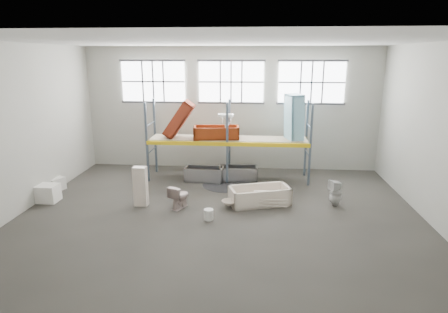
# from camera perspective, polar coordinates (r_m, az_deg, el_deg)

# --- Properties ---
(floor) EXTENTS (12.00, 10.00, 0.10)m
(floor) POSITION_cam_1_polar(r_m,az_deg,el_deg) (11.54, -0.63, -8.90)
(floor) COLOR #413E37
(floor) RESTS_ON ground
(ceiling) EXTENTS (12.00, 10.00, 0.10)m
(ceiling) POSITION_cam_1_polar(r_m,az_deg,el_deg) (10.57, -0.71, 17.30)
(ceiling) COLOR silver
(ceiling) RESTS_ON ground
(wall_back) EXTENTS (12.00, 0.10, 5.00)m
(wall_back) POSITION_cam_1_polar(r_m,az_deg,el_deg) (15.73, 1.08, 7.21)
(wall_back) COLOR #A4A497
(wall_back) RESTS_ON ground
(wall_front) EXTENTS (12.00, 0.10, 5.00)m
(wall_front) POSITION_cam_1_polar(r_m,az_deg,el_deg) (5.94, -5.29, -5.97)
(wall_front) COLOR #A3A396
(wall_front) RESTS_ON ground
(wall_left) EXTENTS (0.10, 10.00, 5.00)m
(wall_left) POSITION_cam_1_polar(r_m,az_deg,el_deg) (12.83, -28.72, 3.61)
(wall_left) COLOR #BABAAC
(wall_left) RESTS_ON ground
(wall_right) EXTENTS (0.10, 10.00, 5.00)m
(wall_right) POSITION_cam_1_polar(r_m,az_deg,el_deg) (11.85, 29.92, 2.65)
(wall_right) COLOR #9F9E92
(wall_right) RESTS_ON ground
(window_left) EXTENTS (2.60, 0.04, 1.60)m
(window_left) POSITION_cam_1_polar(r_m,az_deg,el_deg) (16.04, -10.62, 11.06)
(window_left) COLOR white
(window_left) RESTS_ON wall_back
(window_mid) EXTENTS (2.60, 0.04, 1.60)m
(window_mid) POSITION_cam_1_polar(r_m,az_deg,el_deg) (15.52, 1.08, 11.18)
(window_mid) COLOR white
(window_mid) RESTS_ON wall_back
(window_right) EXTENTS (2.60, 0.04, 1.60)m
(window_right) POSITION_cam_1_polar(r_m,az_deg,el_deg) (15.64, 13.08, 10.84)
(window_right) COLOR white
(window_right) RESTS_ON wall_back
(rack_upright_la) EXTENTS (0.08, 0.08, 3.00)m
(rack_upright_la) POSITION_cam_1_polar(r_m,az_deg,el_deg) (14.34, -11.57, 2.08)
(rack_upright_la) COLOR slate
(rack_upright_la) RESTS_ON floor
(rack_upright_lb) EXTENTS (0.08, 0.08, 3.00)m
(rack_upright_lb) POSITION_cam_1_polar(r_m,az_deg,el_deg) (15.46, -10.35, 3.07)
(rack_upright_lb) COLOR slate
(rack_upright_lb) RESTS_ON floor
(rack_upright_ma) EXTENTS (0.08, 0.08, 3.00)m
(rack_upright_ma) POSITION_cam_1_polar(r_m,az_deg,el_deg) (13.80, 0.48, 1.89)
(rack_upright_ma) COLOR slate
(rack_upright_ma) RESTS_ON floor
(rack_upright_mb) EXTENTS (0.08, 0.08, 3.00)m
(rack_upright_mb) POSITION_cam_1_polar(r_m,az_deg,el_deg) (14.97, 0.83, 2.92)
(rack_upright_mb) COLOR slate
(rack_upright_mb) RESTS_ON floor
(rack_upright_ra) EXTENTS (0.08, 0.08, 3.00)m
(rack_upright_ra) POSITION_cam_1_polar(r_m,az_deg,el_deg) (13.91, 12.91, 1.61)
(rack_upright_ra) COLOR slate
(rack_upright_ra) RESTS_ON floor
(rack_upright_rb) EXTENTS (0.08, 0.08, 3.00)m
(rack_upright_rb) POSITION_cam_1_polar(r_m,az_deg,el_deg) (15.07, 12.30, 2.66)
(rack_upright_rb) COLOR slate
(rack_upright_rb) RESTS_ON floor
(rack_beam_front) EXTENTS (6.00, 0.10, 0.14)m
(rack_beam_front) POSITION_cam_1_polar(r_m,az_deg,el_deg) (13.80, 0.48, 1.89)
(rack_beam_front) COLOR yellow
(rack_beam_front) RESTS_ON floor
(rack_beam_back) EXTENTS (6.00, 0.10, 0.14)m
(rack_beam_back) POSITION_cam_1_polar(r_m,az_deg,el_deg) (14.97, 0.83, 2.92)
(rack_beam_back) COLOR yellow
(rack_beam_back) RESTS_ON floor
(shelf_deck) EXTENTS (5.90, 1.10, 0.03)m
(shelf_deck) POSITION_cam_1_polar(r_m,az_deg,el_deg) (14.37, 0.66, 2.74)
(shelf_deck) COLOR gray
(shelf_deck) RESTS_ON floor
(wet_patch) EXTENTS (1.80, 1.80, 0.00)m
(wet_patch) POSITION_cam_1_polar(r_m,az_deg,el_deg) (14.03, 0.41, -4.26)
(wet_patch) COLOR black
(wet_patch) RESTS_ON floor
(bathtub_beige) EXTENTS (2.08, 1.43, 0.56)m
(bathtub_beige) POSITION_cam_1_polar(r_m,az_deg,el_deg) (12.24, 5.39, -5.88)
(bathtub_beige) COLOR silver
(bathtub_beige) RESTS_ON floor
(cistern_spare) EXTENTS (0.47, 0.23, 0.44)m
(cistern_spare) POSITION_cam_1_polar(r_m,az_deg,el_deg) (12.05, 5.68, -6.23)
(cistern_spare) COLOR silver
(cistern_spare) RESTS_ON bathtub_beige
(sink_in_tub) EXTENTS (0.57, 0.57, 0.17)m
(sink_in_tub) POSITION_cam_1_polar(r_m,az_deg,el_deg) (11.87, 0.79, -7.10)
(sink_in_tub) COLOR beige
(sink_in_tub) RESTS_ON bathtub_beige
(toilet_beige) EXTENTS (0.69, 0.84, 0.75)m
(toilet_beige) POSITION_cam_1_polar(r_m,az_deg,el_deg) (11.93, -6.76, -5.99)
(toilet_beige) COLOR beige
(toilet_beige) RESTS_ON floor
(cistern_tall) EXTENTS (0.42, 0.28, 1.27)m
(cistern_tall) POSITION_cam_1_polar(r_m,az_deg,el_deg) (12.23, -12.47, -4.41)
(cistern_tall) COLOR beige
(cistern_tall) RESTS_ON floor
(toilet_white) EXTENTS (0.50, 0.49, 0.84)m
(toilet_white) POSITION_cam_1_polar(r_m,az_deg,el_deg) (12.52, 16.50, -5.28)
(toilet_white) COLOR silver
(toilet_white) RESTS_ON floor
(steel_tub_left) EXTENTS (1.49, 0.77, 0.53)m
(steel_tub_left) POSITION_cam_1_polar(r_m,az_deg,el_deg) (14.41, -2.96, -2.65)
(steel_tub_left) COLOR #A7A7AE
(steel_tub_left) RESTS_ON floor
(steel_tub_right) EXTENTS (1.48, 0.76, 0.53)m
(steel_tub_right) POSITION_cam_1_polar(r_m,az_deg,el_deg) (14.49, 2.16, -2.54)
(steel_tub_right) COLOR #97979D
(steel_tub_right) RESTS_ON floor
(rust_tub_flat) EXTENTS (1.77, 0.96, 0.48)m
(rust_tub_flat) POSITION_cam_1_polar(r_m,az_deg,el_deg) (14.27, -1.15, 3.64)
(rust_tub_flat) COLOR maroon
(rust_tub_flat) RESTS_ON shelf_deck
(rust_tub_tilted) EXTENTS (1.22, 0.71, 1.48)m
(rust_tub_tilted) POSITION_cam_1_polar(r_m,az_deg,el_deg) (14.42, -6.77, 5.57)
(rust_tub_tilted) COLOR #9C290D
(rust_tub_tilted) RESTS_ON shelf_deck
(sink_on_shelf) EXTENTS (0.63, 0.51, 0.52)m
(sink_on_shelf) POSITION_cam_1_polar(r_m,az_deg,el_deg) (13.93, 0.25, 4.51)
(sink_on_shelf) COLOR white
(sink_on_shelf) RESTS_ON rust_tub_flat
(blue_tub_upright) EXTENTS (0.76, 0.94, 1.75)m
(blue_tub_upright) POSITION_cam_1_polar(r_m,az_deg,el_deg) (14.29, 10.52, 5.75)
(blue_tub_upright) COLOR #8BCAE0
(blue_tub_upright) RESTS_ON shelf_deck
(bucket) EXTENTS (0.35, 0.35, 0.32)m
(bucket) POSITION_cam_1_polar(r_m,az_deg,el_deg) (11.10, -2.33, -8.74)
(bucket) COLOR silver
(bucket) RESTS_ON floor
(carton_near) EXTENTS (0.67, 0.57, 0.56)m
(carton_near) POSITION_cam_1_polar(r_m,az_deg,el_deg) (13.65, -25.05, -5.03)
(carton_near) COLOR white
(carton_near) RESTS_ON floor
(carton_far) EXTENTS (0.71, 0.71, 0.45)m
(carton_far) POSITION_cam_1_polar(r_m,az_deg,el_deg) (14.71, -24.16, -3.77)
(carton_far) COLOR silver
(carton_far) RESTS_ON floor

